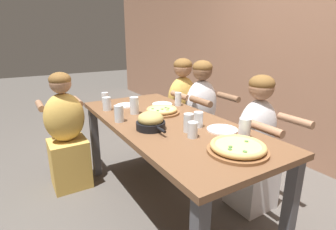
{
  "coord_description": "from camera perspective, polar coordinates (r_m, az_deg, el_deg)",
  "views": [
    {
      "loc": [
        1.66,
        -1.01,
        1.43
      ],
      "look_at": [
        0.0,
        0.0,
        0.84
      ],
      "focal_mm": 28.0,
      "sensor_mm": 36.0,
      "label": 1
    }
  ],
  "objects": [
    {
      "name": "ground_plane",
      "position": [
        2.41,
        0.0,
        -19.33
      ],
      "size": [
        18.0,
        18.0,
        0.0
      ],
      "primitive_type": "plane",
      "color": "#514C47",
      "rests_on": "ground"
    },
    {
      "name": "restaurant_back_panel",
      "position": [
        3.23,
        29.25,
        17.98
      ],
      "size": [
        10.0,
        0.06,
        3.2
      ],
      "primitive_type": "cube",
      "color": "#9E7056",
      "rests_on": "ground"
    },
    {
      "name": "dining_table",
      "position": [
        2.08,
        0.0,
        -3.82
      ],
      "size": [
        1.87,
        0.83,
        0.79
      ],
      "color": "brown",
      "rests_on": "ground"
    },
    {
      "name": "pizza_board_main",
      "position": [
        2.24,
        -1.35,
        0.94
      ],
      "size": [
        0.3,
        0.3,
        0.05
      ],
      "color": "brown",
      "rests_on": "dining_table"
    },
    {
      "name": "pizza_board_second",
      "position": [
        1.56,
        14.96,
        -6.91
      ],
      "size": [
        0.35,
        0.35,
        0.05
      ],
      "color": "brown",
      "rests_on": "dining_table"
    },
    {
      "name": "skillet_bowl",
      "position": [
        1.86,
        -3.78,
        -1.41
      ],
      "size": [
        0.3,
        0.21,
        0.13
      ],
      "color": "black",
      "rests_on": "dining_table"
    },
    {
      "name": "empty_plate_a",
      "position": [
        2.52,
        -9.11,
        2.09
      ],
      "size": [
        0.19,
        0.19,
        0.02
      ],
      "color": "white",
      "rests_on": "dining_table"
    },
    {
      "name": "empty_plate_b",
      "position": [
        2.53,
        -1.27,
        2.38
      ],
      "size": [
        0.19,
        0.19,
        0.02
      ],
      "color": "white",
      "rests_on": "dining_table"
    },
    {
      "name": "empty_plate_c",
      "position": [
        1.89,
        11.72,
        -3.12
      ],
      "size": [
        0.22,
        0.22,
        0.02
      ],
      "color": "white",
      "rests_on": "dining_table"
    },
    {
      "name": "drinking_glass_a",
      "position": [
        1.81,
        4.45,
        -1.72
      ],
      "size": [
        0.07,
        0.07,
        0.13
      ],
      "color": "silver",
      "rests_on": "dining_table"
    },
    {
      "name": "drinking_glass_b",
      "position": [
        1.77,
        16.34,
        -3.06
      ],
      "size": [
        0.08,
        0.08,
        0.13
      ],
      "color": "silver",
      "rests_on": "dining_table"
    },
    {
      "name": "drinking_glass_c",
      "position": [
        1.72,
        5.39,
        -3.23
      ],
      "size": [
        0.07,
        0.07,
        0.11
      ],
      "color": "silver",
      "rests_on": "dining_table"
    },
    {
      "name": "drinking_glass_d",
      "position": [
        2.05,
        -10.61,
        0.06
      ],
      "size": [
        0.07,
        0.07,
        0.13
      ],
      "color": "silver",
      "rests_on": "dining_table"
    },
    {
      "name": "drinking_glass_e",
      "position": [
        2.68,
        -13.55,
        3.56
      ],
      "size": [
        0.07,
        0.07,
        0.1
      ],
      "color": "silver",
      "rests_on": "dining_table"
    },
    {
      "name": "drinking_glass_f",
      "position": [
        1.92,
        6.6,
        -1.16
      ],
      "size": [
        0.07,
        0.07,
        0.11
      ],
      "color": "silver",
      "rests_on": "dining_table"
    },
    {
      "name": "drinking_glass_g",
      "position": [
        2.4,
        -13.15,
        2.28
      ],
      "size": [
        0.08,
        0.08,
        0.12
      ],
      "color": "silver",
      "rests_on": "dining_table"
    },
    {
      "name": "drinking_glass_h",
      "position": [
        2.24,
        -7.35,
        1.86
      ],
      "size": [
        0.08,
        0.08,
        0.15
      ],
      "color": "silver",
      "rests_on": "dining_table"
    },
    {
      "name": "drinking_glass_i",
      "position": [
        2.49,
        2.21,
        3.27
      ],
      "size": [
        0.06,
        0.06,
        0.13
      ],
      "color": "silver",
      "rests_on": "dining_table"
    },
    {
      "name": "diner_far_midright",
      "position": [
        2.29,
        18.46,
        -7.22
      ],
      "size": [
        0.51,
        0.4,
        1.14
      ],
      "rotation": [
        0.0,
        0.0,
        -1.57
      ],
      "color": "silver",
      "rests_on": "ground"
    },
    {
      "name": "diner_near_left",
      "position": [
        2.66,
        -21.18,
        -4.47
      ],
      "size": [
        0.51,
        0.4,
        1.12
      ],
      "rotation": [
        0.0,
        0.0,
        1.57
      ],
      "color": "gold",
      "rests_on": "ground"
    },
    {
      "name": "diner_far_left",
      "position": [
        3.03,
        3.12,
        0.15
      ],
      "size": [
        0.51,
        0.4,
        1.19
      ],
      "rotation": [
        0.0,
        0.0,
        -1.57
      ],
      "color": "gold",
      "rests_on": "ground"
    },
    {
      "name": "diner_far_midleft",
      "position": [
        2.77,
        7.11,
        -1.66
      ],
      "size": [
        0.51,
        0.4,
        1.2
      ],
      "rotation": [
        0.0,
        0.0,
        -1.57
      ],
      "color": "silver",
      "rests_on": "ground"
    }
  ]
}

